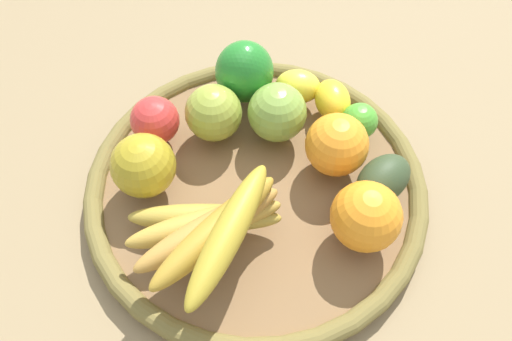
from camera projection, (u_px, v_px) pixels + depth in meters
ground_plane at (256, 193)px, 0.67m from camera, size 2.40×2.40×0.00m
basket at (256, 186)px, 0.65m from camera, size 0.44×0.44×0.03m
apple_0 at (155, 120)px, 0.65m from camera, size 0.08×0.08×0.06m
orange_1 at (337, 145)px, 0.62m from camera, size 0.11×0.11×0.08m
lemon_0 at (298, 86)px, 0.70m from camera, size 0.08×0.08×0.05m
banana_bunch at (212, 226)px, 0.55m from camera, size 0.19×0.19×0.09m
apple_2 at (143, 166)px, 0.60m from camera, size 0.11×0.11×0.08m
apple_1 at (214, 113)px, 0.65m from camera, size 0.10×0.10×0.08m
orange_0 at (366, 216)px, 0.56m from camera, size 0.10×0.10×0.08m
avocado at (383, 179)px, 0.61m from camera, size 0.05×0.08×0.05m
bell_pepper at (244, 72)px, 0.68m from camera, size 0.10×0.11×0.09m
apple_3 at (277, 112)px, 0.65m from camera, size 0.10×0.10×0.08m
lime_0 at (359, 121)px, 0.66m from camera, size 0.07×0.07×0.05m
lemon_1 at (332, 100)px, 0.68m from camera, size 0.08×0.07×0.05m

